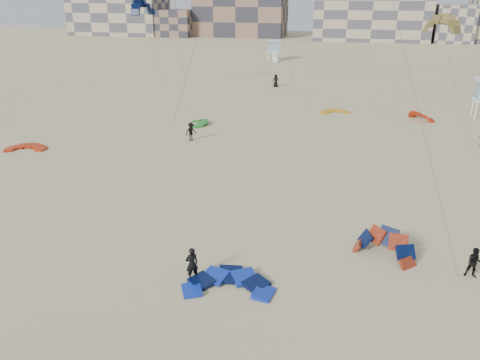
# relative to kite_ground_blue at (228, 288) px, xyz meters

# --- Properties ---
(ground) EXTENTS (320.00, 320.00, 0.00)m
(ground) POSITION_rel_kite_ground_blue_xyz_m (-1.99, -0.37, 0.00)
(ground) COLOR #C9BA87
(ground) RESTS_ON ground
(kite_ground_blue) EXTENTS (4.56, 4.74, 1.20)m
(kite_ground_blue) POSITION_rel_kite_ground_blue_xyz_m (0.00, 0.00, 0.00)
(kite_ground_blue) COLOR #162AC5
(kite_ground_blue) RESTS_ON ground
(kite_ground_orange) EXTENTS (4.47, 4.43, 3.28)m
(kite_ground_orange) POSITION_rel_kite_ground_blue_xyz_m (7.34, 4.81, 0.00)
(kite_ground_orange) COLOR red
(kite_ground_orange) RESTS_ON ground
(kite_ground_red) EXTENTS (4.21, 4.35, 0.61)m
(kite_ground_red) POSITION_rel_kite_ground_blue_xyz_m (-23.37, 16.23, 0.00)
(kite_ground_red) COLOR #C22300
(kite_ground_red) RESTS_ON ground
(kite_ground_green) EXTENTS (3.96, 3.83, 1.65)m
(kite_ground_green) POSITION_rel_kite_ground_blue_xyz_m (-10.96, 28.14, 0.00)
(kite_ground_green) COLOR #248125
(kite_ground_green) RESTS_ON ground
(kite_ground_red_far) EXTENTS (4.34, 4.33, 2.93)m
(kite_ground_red_far) POSITION_rel_kite_ground_blue_xyz_m (12.46, 35.80, 0.00)
(kite_ground_red_far) COLOR #C22300
(kite_ground_red_far) RESTS_ON ground
(kite_ground_yellow) EXTENTS (4.30, 4.40, 0.58)m
(kite_ground_yellow) POSITION_rel_kite_ground_blue_xyz_m (2.97, 36.90, 0.00)
(kite_ground_yellow) COLOR orange
(kite_ground_yellow) RESTS_ON ground
(kitesurfer_main) EXTENTS (0.76, 0.73, 1.76)m
(kitesurfer_main) POSITION_rel_kite_ground_blue_xyz_m (-1.91, 0.27, 0.88)
(kitesurfer_main) COLOR black
(kitesurfer_main) RESTS_ON ground
(kitesurfer_b) EXTENTS (0.81, 0.64, 1.61)m
(kitesurfer_b) POSITION_rel_kite_ground_blue_xyz_m (11.59, 3.78, 0.80)
(kitesurfer_b) COLOR black
(kitesurfer_b) RESTS_ON ground
(kitesurfer_c) EXTENTS (1.25, 1.26, 1.75)m
(kitesurfer_c) POSITION_rel_kite_ground_blue_xyz_m (-9.72, 22.35, 0.87)
(kitesurfer_c) COLOR black
(kitesurfer_c) RESTS_ON ground
(kitesurfer_e) EXTENTS (0.95, 0.67, 1.85)m
(kitesurfer_e) POSITION_rel_kite_ground_blue_xyz_m (-6.47, 51.05, 0.93)
(kitesurfer_e) COLOR black
(kitesurfer_e) RESTS_ON ground
(kite_fly_olive) EXTENTS (5.01, 9.31, 10.55)m
(kite_fly_olive) POSITION_rel_kite_ground_blue_xyz_m (12.96, 34.28, 10.08)
(kite_fly_olive) COLOR brown
(kite_fly_olive) RESTS_ON ground
(kite_fly_navy) EXTENTS (4.73, 4.67, 11.64)m
(kite_fly_navy) POSITION_rel_kite_ground_blue_xyz_m (-23.16, 42.52, 11.16)
(kite_fly_navy) COLOR #081236
(kite_fly_navy) RESTS_ON ground
(lifeguard_tower_far) EXTENTS (3.49, 5.85, 4.01)m
(lifeguard_tower_far) POSITION_rel_kite_ground_blue_xyz_m (-11.81, 79.44, 1.99)
(lifeguard_tower_far) COLOR white
(lifeguard_tower_far) RESTS_ON ground
(condo_west_a) EXTENTS (30.00, 15.00, 14.00)m
(condo_west_a) POSITION_rel_kite_ground_blue_xyz_m (-71.99, 129.63, 7.00)
(condo_west_a) COLOR tan
(condo_west_a) RESTS_ON ground
(condo_west_b) EXTENTS (28.00, 14.00, 18.00)m
(condo_west_b) POSITION_rel_kite_ground_blue_xyz_m (-31.99, 133.63, 9.00)
(condo_west_b) COLOR #866551
(condo_west_b) RESTS_ON ground
(condo_mid) EXTENTS (32.00, 16.00, 12.00)m
(condo_mid) POSITION_rel_kite_ground_blue_xyz_m (8.01, 129.63, 6.00)
(condo_mid) COLOR tan
(condo_mid) RESTS_ON ground
(condo_fill_left) EXTENTS (12.00, 10.00, 8.00)m
(condo_fill_left) POSITION_rel_kite_ground_blue_xyz_m (-51.99, 127.63, 4.00)
(condo_fill_left) COLOR #866551
(condo_fill_left) RESTS_ON ground
(condo_fill_right) EXTENTS (10.00, 10.00, 10.00)m
(condo_fill_right) POSITION_rel_kite_ground_blue_xyz_m (30.01, 127.63, 5.00)
(condo_fill_right) COLOR tan
(condo_fill_right) RESTS_ON ground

